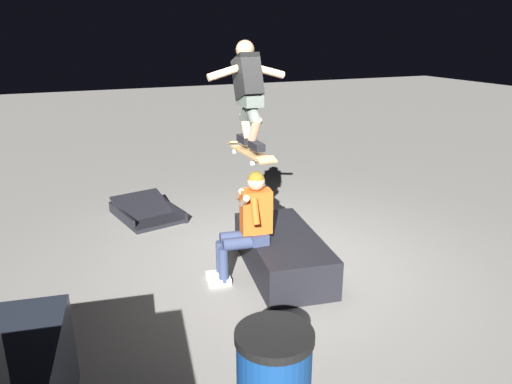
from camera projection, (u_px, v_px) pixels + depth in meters
The scene contains 6 objects.
ground_plane at pixel (278, 263), 6.06m from camera, with size 40.00×40.00×0.00m, color gray.
ledge_box_main at pixel (282, 253), 5.83m from camera, with size 1.71×0.81×0.45m, color black.
person_sitting_on_ledge at pixel (247, 222), 5.48m from camera, with size 0.60×0.78×1.29m.
skateboard at pixel (250, 152), 5.39m from camera, with size 1.02×0.22×0.13m.
skater_airborne at pixel (248, 89), 5.23m from camera, with size 0.62×0.89×1.12m.
kicker_ramp at pixel (147, 214), 7.53m from camera, with size 1.25×1.02×0.35m.
Camera 1 is at (-4.92, 2.41, 2.76)m, focal length 34.12 mm.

